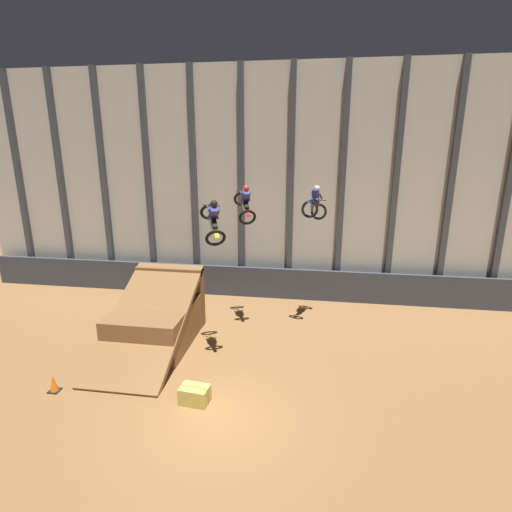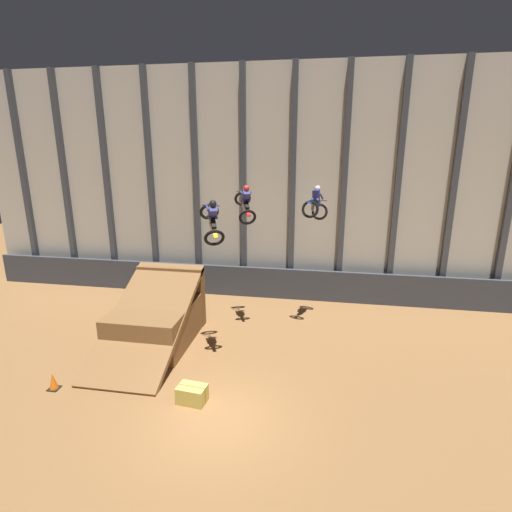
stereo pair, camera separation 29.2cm
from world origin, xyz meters
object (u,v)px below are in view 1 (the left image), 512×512
object	(u,v)px
rider_bike_left_air	(213,220)
rider_bike_right_air	(315,205)
hay_bale_trackside	(195,395)
traffic_cone_near_ramp	(54,384)
rider_bike_center_air	(245,203)
dirt_ramp	(158,318)

from	to	relation	value
rider_bike_left_air	rider_bike_right_air	bearing A→B (deg)	22.02
hay_bale_trackside	rider_bike_left_air	bearing A→B (deg)	91.00
rider_bike_right_air	traffic_cone_near_ramp	bearing A→B (deg)	-124.59
rider_bike_center_air	dirt_ramp	bearing A→B (deg)	-169.05
hay_bale_trackside	rider_bike_right_air	bearing A→B (deg)	62.39
dirt_ramp	traffic_cone_near_ramp	distance (m)	4.56
rider_bike_left_air	rider_bike_right_air	xyz separation A→B (m)	(3.54, 3.62, 0.09)
rider_bike_right_air	dirt_ramp	bearing A→B (deg)	-140.00
dirt_ramp	rider_bike_left_air	xyz separation A→B (m)	(2.71, -0.85, 4.36)
rider_bike_center_air	hay_bale_trackside	distance (m)	7.95
rider_bike_left_air	traffic_cone_near_ramp	world-z (taller)	rider_bike_left_air
dirt_ramp	rider_bike_center_air	world-z (taller)	rider_bike_center_air
rider_bike_left_air	hay_bale_trackside	distance (m)	5.89
traffic_cone_near_ramp	hay_bale_trackside	distance (m)	4.80
rider_bike_left_air	dirt_ramp	bearing A→B (deg)	138.95
dirt_ramp	hay_bale_trackside	distance (m)	4.82
rider_bike_right_air	traffic_cone_near_ramp	distance (m)	11.88
rider_bike_right_air	hay_bale_trackside	distance (m)	9.11
rider_bike_center_air	rider_bike_right_air	world-z (taller)	rider_bike_center_air
rider_bike_center_air	traffic_cone_near_ramp	xyz separation A→B (m)	(-5.38, -6.07, -5.24)
rider_bike_left_air	hay_bale_trackside	world-z (taller)	rider_bike_left_air
dirt_ramp	rider_bike_center_air	bearing A→B (deg)	31.62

